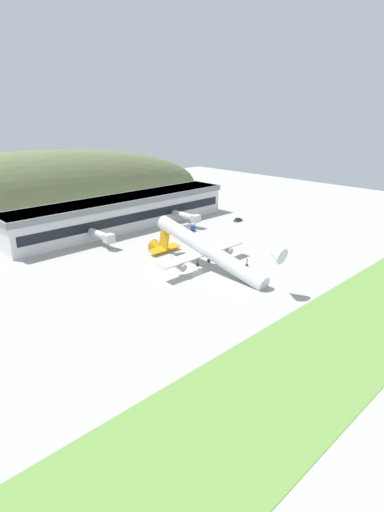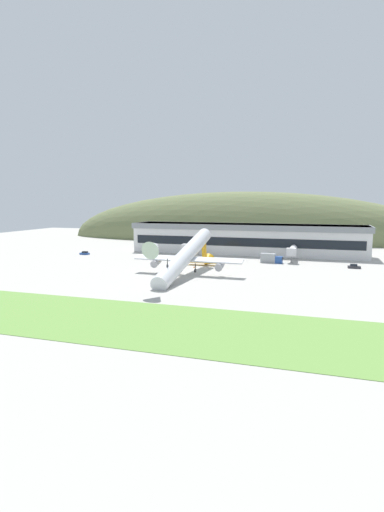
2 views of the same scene
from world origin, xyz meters
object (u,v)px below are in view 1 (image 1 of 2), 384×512
object	(u,v)px
jetway_0	(102,236)
service_car_0	(238,220)
traffic_cone_0	(172,257)
jetway_1	(187,216)
cargo_airplane	(206,250)
fuel_truck	(186,228)
terminal_building	(123,210)

from	to	relation	value
jetway_0	service_car_0	world-z (taller)	jetway_0
service_car_0	traffic_cone_0	world-z (taller)	service_car_0
service_car_0	jetway_1	bearing A→B (deg)	153.74
jetway_0	cargo_airplane	xyz separation A→B (m)	(11.69, -39.41, 1.69)
service_car_0	jetway_0	bearing A→B (deg)	169.68
jetway_1	cargo_airplane	world-z (taller)	cargo_airplane
service_car_0	fuel_truck	xyz separation A→B (m)	(-27.69, 3.62, 0.98)
jetway_1	traffic_cone_0	bearing A→B (deg)	-140.51
cargo_airplane	fuel_truck	distance (m)	38.70
terminal_building	jetway_0	world-z (taller)	terminal_building
terminal_building	service_car_0	bearing A→B (deg)	-32.67
terminal_building	jetway_0	size ratio (longest dim) A/B	7.38
terminal_building	service_car_0	distance (m)	49.14
terminal_building	cargo_airplane	xyz separation A→B (m)	(-8.13, -54.63, -1.42)
terminal_building	fuel_truck	xyz separation A→B (m)	(13.31, -22.68, -5.53)
terminal_building	jetway_1	size ratio (longest dim) A/B	6.57
jetway_0	jetway_1	size ratio (longest dim) A/B	0.89
jetway_1	traffic_cone_0	world-z (taller)	jetway_1
cargo_airplane	traffic_cone_0	xyz separation A→B (m)	(-1.85, 13.59, -5.40)
jetway_1	terminal_building	bearing A→B (deg)	141.61
cargo_airplane	traffic_cone_0	bearing A→B (deg)	97.75
terminal_building	cargo_airplane	distance (m)	55.25
jetway_1	service_car_0	size ratio (longest dim) A/B	3.70
jetway_0	jetway_1	world-z (taller)	same
terminal_building	fuel_truck	distance (m)	26.87
fuel_truck	traffic_cone_0	world-z (taller)	fuel_truck
fuel_truck	jetway_0	bearing A→B (deg)	167.30
jetway_0	traffic_cone_0	bearing A→B (deg)	-69.15
fuel_truck	cargo_airplane	bearing A→B (deg)	-123.86
service_car_0	terminal_building	bearing A→B (deg)	147.33
fuel_truck	traffic_cone_0	size ratio (longest dim) A/B	13.69
fuel_truck	traffic_cone_0	xyz separation A→B (m)	(-23.29, -18.36, -1.28)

